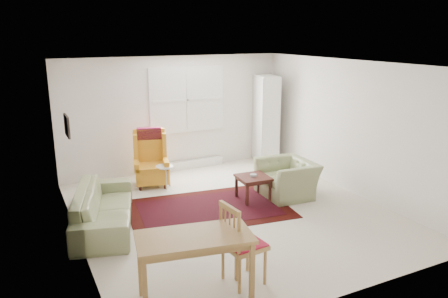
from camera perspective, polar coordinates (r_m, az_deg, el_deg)
name	(u,v)px	position (r m, az deg, el deg)	size (l,w,h in m)	color
room	(227,138)	(7.33, 0.44, 1.41)	(5.04, 5.54, 2.51)	beige
rug	(209,208)	(7.68, -2.02, -7.73)	(2.74, 1.76, 0.03)	black
sofa	(103,200)	(7.15, -15.48, -6.48)	(2.11, 0.83, 0.85)	#818B5C
armchair	(287,175)	(8.25, 8.25, -3.37)	(1.03, 0.90, 0.80)	#818B5C
wingback_chair	(151,158)	(8.75, -9.53, -1.22)	(0.65, 0.69, 1.13)	orange
coffee_table	(253,188)	(8.03, 3.82, -5.08)	(0.55, 0.55, 0.45)	#3F1813
stool	(165,177)	(8.69, -7.72, -3.60)	(0.34, 0.34, 0.46)	white
cabinet	(266,120)	(10.20, 5.47, 3.85)	(0.43, 0.81, 2.03)	white
desk	(195,268)	(5.11, -3.82, -15.28)	(1.28, 0.64, 0.81)	#AB8145
desk_chair	(244,243)	(5.39, 2.63, -12.13)	(0.46, 0.46, 1.05)	#AB8145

